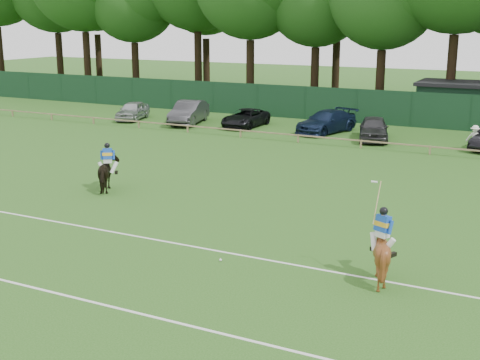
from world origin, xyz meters
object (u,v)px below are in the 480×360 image
Objects in this scene: horse_chestnut at (381,253)px; hatch_grey at (374,128)px; suv_black at (245,118)px; sedan_navy at (326,122)px; spectator_left at (475,138)px; polo_ball at (221,260)px; horse_dark at (108,173)px; utility_shed at (478,104)px; sedan_grey at (189,112)px; sedan_silver at (133,111)px.

hatch_grey is at bearing -49.11° from horse_chestnut.
sedan_navy is (5.90, 0.33, 0.11)m from suv_black.
hatch_grey is (3.57, -1.26, 0.01)m from sedan_navy.
polo_ball is at bearing -105.07° from spectator_left.
horse_dark is 29.19m from utility_shed.
hatch_grey is (7.30, 17.32, -0.06)m from horse_dark.
horse_chestnut is 0.38× the size of suv_black.
utility_shed reaches higher than sedan_grey.
horse_dark is at bearing -131.18° from spectator_left.
polo_ball is at bearing -61.88° from sedan_navy.
hatch_grey is (-6.17, 21.84, -0.11)m from horse_chestnut.
utility_shed is at bearing 30.50° from suv_black.
spectator_left is (19.89, -0.77, -0.09)m from sedan_grey.
sedan_grey is 20.80m from utility_shed.
sedan_grey is at bearing -158.06° from sedan_navy.
sedan_grey is 1.15× the size of hatch_grey.
sedan_silver is at bearing 170.08° from sedan_grey.
spectator_left is (6.10, -0.45, -0.01)m from hatch_grey.
spectator_left reaches higher than polo_ball.
suv_black is 1.03× the size of hatch_grey.
sedan_silver is at bearing 176.19° from spectator_left.
horse_chestnut reaches higher than polo_ball.
sedan_navy is 0.61× the size of utility_shed.
utility_shed reaches higher than hatch_grey.
suv_black is (-2.17, 18.25, -0.18)m from horse_dark.
sedan_navy is 9.82m from spectator_left.
utility_shed reaches higher than spectator_left.
sedan_navy is at bearing 101.39° from polo_ball.
horse_dark is 0.38× the size of sedan_navy.
horse_chestnut is at bearing -50.39° from sedan_navy.
horse_dark is at bearing -115.02° from utility_shed.
sedan_navy is at bearing -134.16° from horse_dark.
hatch_grey is at bearing 173.09° from spectator_left.
spectator_left is (13.40, 16.87, -0.07)m from horse_dark.
sedan_silver is 2.77× the size of spectator_left.
horse_chestnut is at bearing -87.91° from utility_shed.
sedan_navy is at bearing 144.97° from hatch_grey.
hatch_grey reaches higher than sedan_silver.
sedan_silver is at bearing -89.83° from horse_dark.
sedan_navy is at bearing -10.52° from sedan_silver.
sedan_silver is 0.81× the size of sedan_grey.
polo_ball is (8.54, -5.31, -0.76)m from horse_dark.
horse_dark is 21.27× the size of polo_ball.
horse_dark reaches higher than hatch_grey.
spectator_left is (-0.07, 21.39, -0.12)m from horse_chestnut.
spectator_left is at bearing -16.33° from sedan_silver.
polo_ball is (10.71, -23.56, -0.58)m from suv_black.
horse_chestnut reaches higher than sedan_silver.
sedan_grey is 19.91m from spectator_left.
horse_chestnut is 31.00m from utility_shed.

